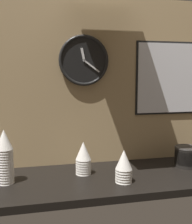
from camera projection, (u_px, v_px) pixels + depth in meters
ground_plane at (107, 179)px, 1.60m from camera, size 1.60×0.56×0.04m
wall_tiled_back at (97, 82)px, 1.79m from camera, size 1.60×0.03×1.05m
cup_stack_center at (83, 158)px, 1.61m from camera, size 0.09×0.09×0.19m
cup_stack_center_right at (124, 166)px, 1.49m from camera, size 0.09×0.09×0.18m
cup_stack_far_left at (5, 157)px, 1.47m from camera, size 0.09×0.09×0.29m
bowl_stack_far_right at (187, 156)px, 1.75m from camera, size 0.15×0.15×0.13m
wall_clock at (84, 60)px, 1.72m from camera, size 0.31×0.03×0.31m
menu_board at (170, 78)px, 1.87m from camera, size 0.48×0.01×0.48m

